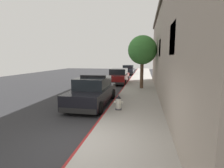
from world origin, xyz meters
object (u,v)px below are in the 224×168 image
at_px(parked_car_silver_ahead, 119,76).
at_px(street_tree, 142,50).
at_px(parked_car_dark_far, 128,70).
at_px(police_cruiser, 93,92).
at_px(fire_hydrant, 118,103).

bearing_deg(parked_car_silver_ahead, street_tree, -56.16).
relative_size(parked_car_silver_ahead, parked_car_dark_far, 1.00).
height_order(police_cruiser, street_tree, street_tree).
bearing_deg(police_cruiser, street_tree, 62.92).
distance_m(parked_car_silver_ahead, parked_car_dark_far, 10.81).
bearing_deg(parked_car_silver_ahead, parked_car_dark_far, 89.91).
relative_size(police_cruiser, parked_car_silver_ahead, 1.00).
relative_size(police_cruiser, street_tree, 1.12).
height_order(fire_hydrant, street_tree, street_tree).
bearing_deg(police_cruiser, fire_hydrant, -38.59).
distance_m(fire_hydrant, street_tree, 7.18).
relative_size(parked_car_silver_ahead, street_tree, 1.12).
bearing_deg(fire_hydrant, parked_car_silver_ahead, 98.46).
distance_m(parked_car_silver_ahead, fire_hydrant, 10.39).
height_order(police_cruiser, parked_car_silver_ahead, police_cruiser).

